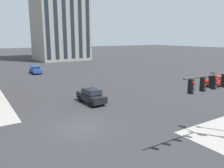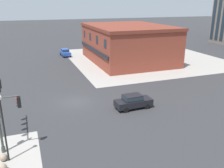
% 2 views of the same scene
% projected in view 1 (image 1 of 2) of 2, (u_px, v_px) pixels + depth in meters
% --- Properties ---
extents(ground_plane, '(320.00, 320.00, 0.00)m').
position_uv_depth(ground_plane, '(81.00, 128.00, 19.15)').
color(ground_plane, '#2D2D30').
extents(traffic_signal_main, '(5.54, 2.09, 5.85)m').
position_uv_depth(traffic_signal_main, '(219.00, 91.00, 15.84)').
color(traffic_signal_main, '#383D38').
rests_on(traffic_signal_main, ground).
extents(car_main_southbound_near, '(1.99, 4.45, 1.68)m').
position_uv_depth(car_main_southbound_near, '(91.00, 95.00, 26.23)').
color(car_main_southbound_near, black).
rests_on(car_main_southbound_near, ground).
extents(car_main_southbound_far, '(1.98, 4.45, 1.68)m').
position_uv_depth(car_main_southbound_far, '(36.00, 69.00, 47.76)').
color(car_main_southbound_far, '#23479E').
rests_on(car_main_southbound_far, ground).
extents(car_cross_eastbound, '(4.47, 2.02, 1.68)m').
position_uv_depth(car_cross_eastbound, '(217.00, 80.00, 35.52)').
color(car_cross_eastbound, red).
rests_on(car_cross_eastbound, ground).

